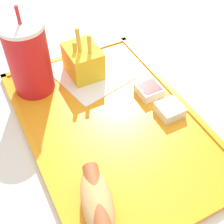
% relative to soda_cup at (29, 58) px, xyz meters
% --- Properties ---
extents(dining_table, '(1.25, 1.03, 0.75)m').
position_rel_soda_cup_xyz_m(dining_table, '(-0.19, -0.12, -0.46)').
color(dining_table, beige).
rests_on(dining_table, ground_plane).
extents(food_tray, '(0.48, 0.32, 0.01)m').
position_rel_soda_cup_xyz_m(food_tray, '(-0.17, -0.10, -0.08)').
color(food_tray, orange).
rests_on(food_tray, dining_table).
extents(paper_napkin, '(0.19, 0.17, 0.00)m').
position_rel_soda_cup_xyz_m(paper_napkin, '(-0.01, -0.12, -0.08)').
color(paper_napkin, white).
rests_on(paper_napkin, food_tray).
extents(soda_cup, '(0.09, 0.09, 0.19)m').
position_rel_soda_cup_xyz_m(soda_cup, '(0.00, 0.00, 0.00)').
color(soda_cup, red).
rests_on(soda_cup, food_tray).
extents(hot_dog_far, '(0.13, 0.08, 0.05)m').
position_rel_soda_cup_xyz_m(hot_dog_far, '(-0.31, 0.00, -0.05)').
color(hot_dog_far, tan).
rests_on(hot_dog_far, food_tray).
extents(fries_carton, '(0.09, 0.07, 0.12)m').
position_rel_soda_cup_xyz_m(fries_carton, '(-0.01, -0.11, -0.04)').
color(fries_carton, gold).
rests_on(fries_carton, food_tray).
extents(sauce_cup_mayo, '(0.05, 0.05, 0.02)m').
position_rel_soda_cup_xyz_m(sauce_cup_mayo, '(-0.20, -0.21, -0.07)').
color(sauce_cup_mayo, silver).
rests_on(sauce_cup_mayo, food_tray).
extents(sauce_cup_ketchup, '(0.05, 0.05, 0.02)m').
position_rel_soda_cup_xyz_m(sauce_cup_ketchup, '(-0.13, -0.21, -0.07)').
color(sauce_cup_ketchup, silver).
rests_on(sauce_cup_ketchup, food_tray).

